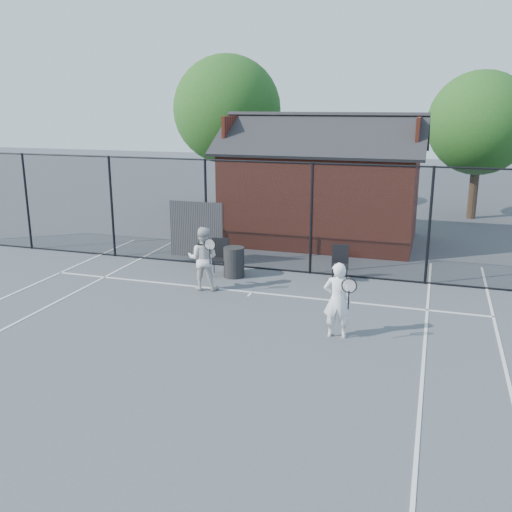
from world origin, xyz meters
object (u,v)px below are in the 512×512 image
(chair_left, at_px, (219,258))
(player_front, at_px, (338,300))
(clubhouse, at_px, (322,192))
(player_back, at_px, (203,258))
(waste_bin, at_px, (234,262))
(chair_right, at_px, (340,264))

(chair_left, bearing_deg, player_front, -47.54)
(clubhouse, xyz_separation_m, player_back, (-1.73, -6.11, -0.82))
(waste_bin, bearing_deg, chair_right, 10.38)
(player_back, bearing_deg, chair_right, 28.83)
(player_front, xyz_separation_m, chair_left, (-3.71, 3.18, -0.29))
(chair_left, distance_m, waste_bin, 0.43)
(chair_left, xyz_separation_m, waste_bin, (0.42, 0.00, -0.08))
(clubhouse, bearing_deg, player_back, -105.80)
(clubhouse, xyz_separation_m, chair_right, (1.37, -4.40, -1.15))
(player_front, xyz_separation_m, chair_right, (-0.56, 3.68, -0.31))
(clubhouse, height_order, waste_bin, clubhouse)
(player_front, distance_m, waste_bin, 4.59)
(player_front, height_order, chair_left, player_front)
(player_front, relative_size, waste_bin, 1.90)
(player_back, distance_m, chair_right, 3.55)
(player_front, distance_m, player_back, 4.15)
(player_back, bearing_deg, player_front, -28.37)
(chair_right, xyz_separation_m, waste_bin, (-2.73, -0.50, -0.05))
(player_front, relative_size, chair_right, 1.68)
(player_front, height_order, waste_bin, player_front)
(clubhouse, distance_m, player_front, 8.35)
(chair_right, bearing_deg, clubhouse, 98.62)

